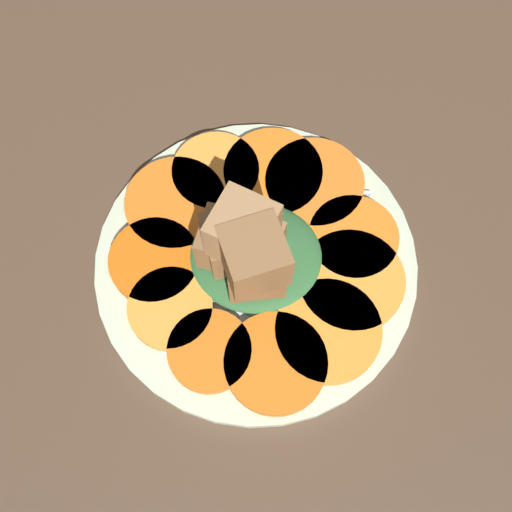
{
  "coord_description": "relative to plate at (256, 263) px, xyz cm",
  "views": [
    {
      "loc": [
        -0.8,
        19.24,
        51.74
      ],
      "look_at": [
        0.0,
        0.0,
        4.1
      ],
      "focal_mm": 45.0,
      "sensor_mm": 36.0,
      "label": 1
    }
  ],
  "objects": [
    {
      "name": "carrot_slice_10",
      "position": [
        6.53,
        4.54,
        1.11
      ],
      "size": [
        6.69,
        6.69,
        1.07
      ],
      "primitive_type": "cylinder",
      "color": "orange",
      "rests_on": "plate"
    },
    {
      "name": "carrot_slice_5",
      "position": [
        -4.67,
        -7.05,
        1.11
      ],
      "size": [
        8.42,
        8.42,
        1.07
      ],
      "primitive_type": "cylinder",
      "color": "orange",
      "rests_on": "plate"
    },
    {
      "name": "carrot_slice_1",
      "position": [
        -1.84,
        8.51,
        1.11
      ],
      "size": [
        7.91,
        7.91,
        1.07
      ],
      "primitive_type": "cylinder",
      "color": "orange",
      "rests_on": "plate"
    },
    {
      "name": "carrot_slice_6",
      "position": [
        -1.12,
        -7.88,
        1.11
      ],
      "size": [
        8.46,
        8.46,
        1.07
      ],
      "primitive_type": "cylinder",
      "color": "orange",
      "rests_on": "plate"
    },
    {
      "name": "carrot_slice_2",
      "position": [
        -5.82,
        5.84,
        1.11
      ],
      "size": [
        8.29,
        8.29,
        1.07
      ],
      "primitive_type": "cylinder",
      "color": "orange",
      "rests_on": "plate"
    },
    {
      "name": "carrot_slice_9",
      "position": [
        8.2,
        0.58,
        1.11
      ],
      "size": [
        7.32,
        7.32,
        1.07
      ],
      "primitive_type": "cylinder",
      "color": "#D35E12",
      "rests_on": "plate"
    },
    {
      "name": "center_pile",
      "position": [
        0.5,
        0.81,
        4.51
      ],
      "size": [
        10.75,
        10.42,
        10.19
      ],
      "color": "#2D6033",
      "rests_on": "plate"
    },
    {
      "name": "carrot_slice_7",
      "position": [
        3.77,
        -7.78,
        1.11
      ],
      "size": [
        7.46,
        7.46,
        1.07
      ],
      "primitive_type": "cylinder",
      "color": "orange",
      "rests_on": "plate"
    },
    {
      "name": "table_slab",
      "position": [
        0.0,
        0.0,
        -1.52
      ],
      "size": [
        120.0,
        120.0,
        2.0
      ],
      "primitive_type": "cube",
      "color": "#4C3828",
      "rests_on": "ground"
    },
    {
      "name": "plate",
      "position": [
        0.0,
        0.0,
        0.0
      ],
      "size": [
        26.42,
        26.42,
        1.05
      ],
      "color": "beige",
      "rests_on": "table_slab"
    },
    {
      "name": "fork",
      "position": [
        -1.1,
        -5.78,
        0.78
      ],
      "size": [
        17.71,
        2.54,
        0.4
      ],
      "rotation": [
        0.0,
        0.0,
        -0.04
      ],
      "color": "silver",
      "rests_on": "plate"
    },
    {
      "name": "carrot_slice_0",
      "position": [
        3.23,
        7.78,
        1.11
      ],
      "size": [
        6.48,
        6.48,
        1.07
      ],
      "primitive_type": "cylinder",
      "color": "orange",
      "rests_on": "plate"
    },
    {
      "name": "carrot_slice_4",
      "position": [
        -7.88,
        -2.11,
        1.11
      ],
      "size": [
        7.4,
        7.4,
        1.07
      ],
      "primitive_type": "cylinder",
      "color": "orange",
      "rests_on": "plate"
    },
    {
      "name": "carrot_slice_3",
      "position": [
        -7.68,
        1.62,
        1.11
      ],
      "size": [
        8.52,
        8.52,
        1.07
      ],
      "primitive_type": "cylinder",
      "color": "orange",
      "rests_on": "plate"
    },
    {
      "name": "carrot_slice_8",
      "position": [
        6.93,
        -4.63,
        1.11
      ],
      "size": [
        8.51,
        8.51,
        1.07
      ],
      "primitive_type": "cylinder",
      "color": "orange",
      "rests_on": "plate"
    }
  ]
}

